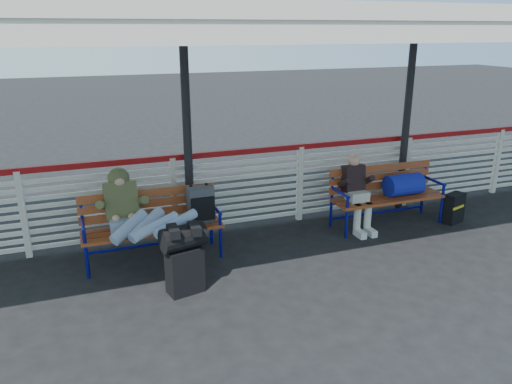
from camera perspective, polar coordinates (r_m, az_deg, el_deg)
name	(u,v)px	position (r m, az deg, el deg)	size (l,w,h in m)	color
ground	(362,270)	(6.58, 11.99, -8.71)	(60.00, 60.00, 0.00)	black
fence	(300,180)	(7.88, 5.03, 1.36)	(12.08, 0.08, 1.24)	silver
canopy	(340,19)	(6.63, 9.63, 18.89)	(12.60, 3.60, 3.16)	silver
luggage_stack	(184,256)	(5.80, -8.21, -7.29)	(0.55, 0.38, 0.83)	black
bench_left	(168,214)	(6.68, -10.04, -2.52)	(1.80, 0.56, 0.94)	#97471D
bench_right	(394,187)	(8.01, 15.54, 0.52)	(1.80, 0.56, 0.92)	#97471D
traveler_man	(143,219)	(6.28, -12.75, -3.03)	(0.94, 1.64, 0.77)	#90A4C2
companion_person	(357,192)	(7.64, 11.46, 0.00)	(0.32, 0.66, 1.15)	beige
suitcase_side	(454,208)	(8.46, 21.66, -1.72)	(0.39, 0.30, 0.48)	black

